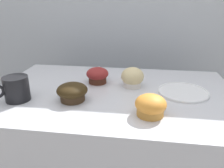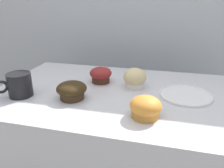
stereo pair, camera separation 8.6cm
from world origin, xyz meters
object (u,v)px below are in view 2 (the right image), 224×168
(muffin_back_left, at_px, (135,78))
(muffin_back_right, at_px, (146,107))
(coffee_cup, at_px, (19,84))
(muffin_front_center, at_px, (72,90))
(muffin_front_left, at_px, (101,75))
(serving_plate, at_px, (186,95))

(muffin_back_left, bearing_deg, muffin_back_right, -73.45)
(coffee_cup, bearing_deg, muffin_back_right, -5.13)
(muffin_front_center, distance_m, muffin_front_left, 0.20)
(muffin_front_center, distance_m, muffin_back_right, 0.30)
(muffin_front_center, height_order, muffin_back_right, muffin_back_right)
(muffin_front_center, height_order, muffin_front_left, muffin_front_left)
(muffin_back_left, xyz_separation_m, coffee_cup, (-0.42, -0.20, 0.01))
(muffin_back_left, distance_m, serving_plate, 0.22)
(muffin_back_left, height_order, serving_plate, muffin_back_left)
(coffee_cup, bearing_deg, muffin_front_center, 7.57)
(muffin_front_center, relative_size, muffin_front_left, 1.16)
(muffin_front_center, xyz_separation_m, coffee_cup, (-0.21, -0.03, 0.01))
(muffin_front_center, bearing_deg, muffin_front_left, 73.48)
(coffee_cup, bearing_deg, muffin_front_left, 39.77)
(muffin_front_center, xyz_separation_m, serving_plate, (0.42, 0.13, -0.03))
(muffin_front_center, xyz_separation_m, muffin_back_right, (0.29, -0.07, -0.00))
(coffee_cup, distance_m, serving_plate, 0.65)
(muffin_back_left, bearing_deg, muffin_front_left, 171.91)
(muffin_back_left, xyz_separation_m, serving_plate, (0.21, -0.04, -0.04))
(muffin_front_center, distance_m, muffin_back_left, 0.27)
(serving_plate, bearing_deg, coffee_cup, -166.22)
(muffin_front_center, distance_m, serving_plate, 0.44)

